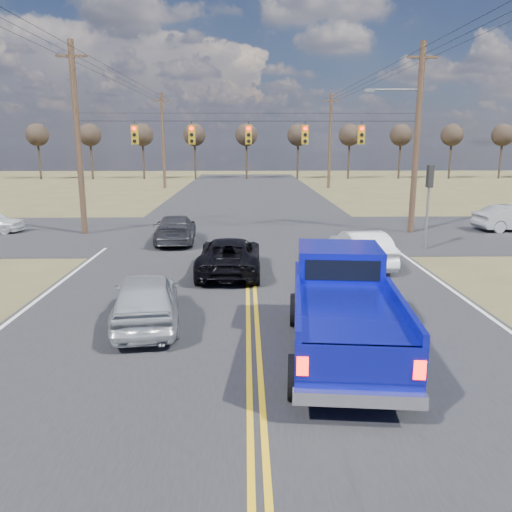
{
  "coord_description": "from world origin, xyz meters",
  "views": [
    {
      "loc": [
        -0.18,
        -9.16,
        4.91
      ],
      "look_at": [
        0.13,
        5.76,
        1.5
      ],
      "focal_mm": 35.0,
      "sensor_mm": 36.0,
      "label": 1
    }
  ],
  "objects_px": {
    "dgrey_car_queue": "(176,229)",
    "silver_suv": "(146,299)",
    "white_car_queue": "(361,248)",
    "pickup_truck": "(343,308)",
    "black_suv": "(230,256)"
  },
  "relations": [
    {
      "from": "dgrey_car_queue",
      "to": "silver_suv",
      "type": "bearing_deg",
      "value": 90.02
    },
    {
      "from": "pickup_truck",
      "to": "silver_suv",
      "type": "height_order",
      "value": "pickup_truck"
    },
    {
      "from": "dgrey_car_queue",
      "to": "white_car_queue",
      "type": "bearing_deg",
      "value": 144.76
    },
    {
      "from": "white_car_queue",
      "to": "dgrey_car_queue",
      "type": "xyz_separation_m",
      "value": [
        -8.17,
        5.0,
        -0.04
      ]
    },
    {
      "from": "black_suv",
      "to": "dgrey_car_queue",
      "type": "xyz_separation_m",
      "value": [
        -2.88,
        6.1,
        -0.0
      ]
    },
    {
      "from": "silver_suv",
      "to": "white_car_queue",
      "type": "bearing_deg",
      "value": -146.52
    },
    {
      "from": "pickup_truck",
      "to": "white_car_queue",
      "type": "xyz_separation_m",
      "value": [
        2.41,
        8.65,
        -0.4
      ]
    },
    {
      "from": "pickup_truck",
      "to": "dgrey_car_queue",
      "type": "height_order",
      "value": "pickup_truck"
    },
    {
      "from": "silver_suv",
      "to": "black_suv",
      "type": "bearing_deg",
      "value": -119.23
    },
    {
      "from": "black_suv",
      "to": "pickup_truck",
      "type": "bearing_deg",
      "value": 111.91
    },
    {
      "from": "white_car_queue",
      "to": "dgrey_car_queue",
      "type": "height_order",
      "value": "white_car_queue"
    },
    {
      "from": "silver_suv",
      "to": "white_car_queue",
      "type": "distance_m",
      "value": 9.92
    },
    {
      "from": "black_suv",
      "to": "white_car_queue",
      "type": "distance_m",
      "value": 5.4
    },
    {
      "from": "pickup_truck",
      "to": "black_suv",
      "type": "distance_m",
      "value": 8.09
    },
    {
      "from": "pickup_truck",
      "to": "black_suv",
      "type": "relative_size",
      "value": 1.28
    }
  ]
}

